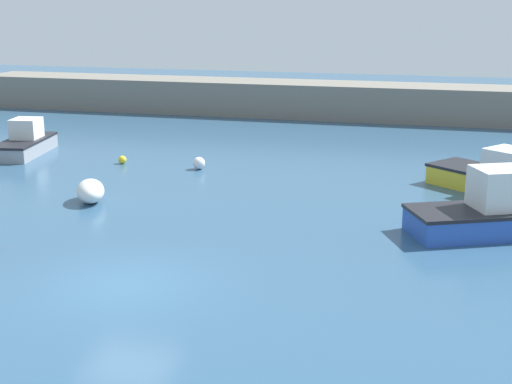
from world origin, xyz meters
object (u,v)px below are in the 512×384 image
(mooring_buoy_white, at_px, (199,163))
(motorboat_with_cabin, at_px, (508,179))
(cabin_cruiser_white, at_px, (489,213))
(dinghy_near_pier, at_px, (90,191))
(mooring_buoy_yellow, at_px, (122,160))
(motorboat_grey_hull, at_px, (25,142))

(mooring_buoy_white, bearing_deg, motorboat_with_cabin, -4.68)
(cabin_cruiser_white, bearing_deg, dinghy_near_pier, -25.33)
(dinghy_near_pier, distance_m, cabin_cruiser_white, 14.70)
(motorboat_with_cabin, bearing_deg, mooring_buoy_yellow, 33.30)
(dinghy_near_pier, xyz_separation_m, mooring_buoy_white, (2.22, 6.33, -0.15))
(motorboat_grey_hull, relative_size, mooring_buoy_yellow, 12.26)
(motorboat_grey_hull, xyz_separation_m, mooring_buoy_yellow, (5.70, -0.79, -0.41))
(cabin_cruiser_white, distance_m, mooring_buoy_white, 14.05)
(motorboat_grey_hull, distance_m, dinghy_near_pier, 10.39)
(motorboat_grey_hull, xyz_separation_m, mooring_buoy_white, (9.63, -0.96, -0.32))
(motorboat_with_cabin, bearing_deg, cabin_cruiser_white, 116.75)
(cabin_cruiser_white, bearing_deg, motorboat_grey_hull, -43.38)
(motorboat_with_cabin, relative_size, mooring_buoy_white, 11.15)
(mooring_buoy_yellow, bearing_deg, cabin_cruiser_white, -21.97)
(cabin_cruiser_white, height_order, mooring_buoy_white, cabin_cruiser_white)
(dinghy_near_pier, xyz_separation_m, cabin_cruiser_white, (14.70, -0.12, 0.29))
(dinghy_near_pier, relative_size, motorboat_with_cabin, 0.33)
(mooring_buoy_white, distance_m, mooring_buoy_yellow, 3.94)
(dinghy_near_pier, height_order, mooring_buoy_yellow, dinghy_near_pier)
(cabin_cruiser_white, bearing_deg, mooring_buoy_yellow, -46.82)
(dinghy_near_pier, xyz_separation_m, mooring_buoy_yellow, (-1.71, 6.50, -0.25))
(motorboat_grey_hull, bearing_deg, motorboat_with_cabin, 75.38)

